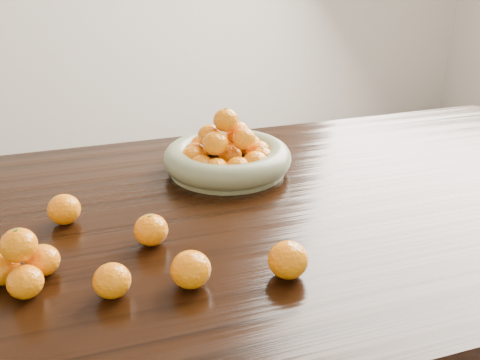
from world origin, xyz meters
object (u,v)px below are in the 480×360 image
object	(u,v)px
fruit_bowl	(227,156)
loose_orange_0	(151,230)
orange_pyramid	(22,264)
dining_table	(250,245)

from	to	relation	value
fruit_bowl	loose_orange_0	world-z (taller)	fruit_bowl
orange_pyramid	loose_orange_0	bearing A→B (deg)	15.69
dining_table	orange_pyramid	size ratio (longest dim) A/B	16.59
loose_orange_0	orange_pyramid	bearing A→B (deg)	-164.31
fruit_bowl	orange_pyramid	xyz separation A→B (m)	(-0.46, -0.35, -0.00)
dining_table	orange_pyramid	distance (m)	0.48
dining_table	orange_pyramid	xyz separation A→B (m)	(-0.44, -0.14, 0.13)
orange_pyramid	fruit_bowl	bearing A→B (deg)	37.54
dining_table	loose_orange_0	bearing A→B (deg)	-160.70
dining_table	loose_orange_0	xyz separation A→B (m)	(-0.22, -0.08, 0.12)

